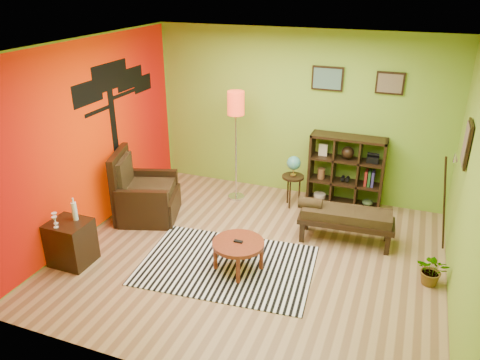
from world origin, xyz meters
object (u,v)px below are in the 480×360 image
at_px(coffee_table, 238,246).
at_px(floor_lamp, 236,113).
at_px(armchair, 144,197).
at_px(bench, 344,216).
at_px(cube_shelf, 347,171).
at_px(potted_plant, 432,273).
at_px(globe_table, 293,169).
at_px(side_cabinet, 71,242).

distance_m(coffee_table, floor_lamp, 2.43).
height_order(armchair, bench, armchair).
height_order(armchair, cube_shelf, cube_shelf).
relative_size(cube_shelf, potted_plant, 2.85).
height_order(coffee_table, bench, bench).
xyz_separation_m(coffee_table, bench, (1.15, 1.21, 0.04)).
distance_m(coffee_table, globe_table, 2.07).
xyz_separation_m(coffee_table, floor_lamp, (-0.81, 1.99, 1.15)).
xyz_separation_m(coffee_table, potted_plant, (2.37, 0.56, -0.19)).
bearing_deg(globe_table, coffee_table, -94.88).
distance_m(floor_lamp, cube_shelf, 2.05).
height_order(coffee_table, floor_lamp, floor_lamp).
xyz_separation_m(side_cabinet, cube_shelf, (3.11, 3.03, 0.29)).
bearing_deg(globe_table, potted_plant, -34.01).
height_order(cube_shelf, bench, cube_shelf).
height_order(coffee_table, cube_shelf, cube_shelf).
xyz_separation_m(armchair, bench, (3.07, 0.37, 0.07)).
bearing_deg(floor_lamp, cube_shelf, 12.75).
distance_m(side_cabinet, bench, 3.76).
height_order(floor_lamp, potted_plant, floor_lamp).
relative_size(cube_shelf, bench, 0.87).
xyz_separation_m(floor_lamp, globe_table, (0.98, 0.05, -0.84)).
distance_m(side_cabinet, potted_plant, 4.66).
relative_size(coffee_table, side_cabinet, 0.73).
distance_m(armchair, cube_shelf, 3.31).
distance_m(cube_shelf, bench, 1.21).
distance_m(coffee_table, bench, 1.67).
bearing_deg(potted_plant, armchair, 176.31).
relative_size(floor_lamp, globe_table, 2.12).
relative_size(side_cabinet, floor_lamp, 0.50).
height_order(globe_table, cube_shelf, cube_shelf).
xyz_separation_m(globe_table, bench, (0.97, -0.83, -0.27)).
bearing_deg(potted_plant, globe_table, 145.99).
height_order(side_cabinet, globe_table, side_cabinet).
bearing_deg(floor_lamp, side_cabinet, -116.83).
relative_size(globe_table, cube_shelf, 0.73).
bearing_deg(bench, globe_table, 139.49).
relative_size(armchair, side_cabinet, 1.22).
distance_m(cube_shelf, potted_plant, 2.34).
distance_m(bench, potted_plant, 1.40).
relative_size(armchair, cube_shelf, 0.94).
xyz_separation_m(armchair, cube_shelf, (2.91, 1.56, 0.27)).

